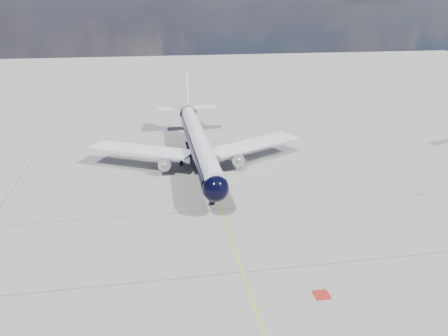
# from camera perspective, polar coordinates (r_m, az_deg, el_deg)

# --- Properties ---
(ground) EXTENTS (320.00, 320.00, 0.00)m
(ground) POSITION_cam_1_polar(r_m,az_deg,el_deg) (78.27, -2.85, 1.02)
(ground) COLOR gray
(ground) RESTS_ON ground
(taxiway_centerline) EXTENTS (0.16, 160.00, 0.01)m
(taxiway_centerline) POSITION_cam_1_polar(r_m,az_deg,el_deg) (73.62, -2.38, -0.29)
(taxiway_centerline) COLOR #E0BD0B
(taxiway_centerline) RESTS_ON ground
(red_marking) EXTENTS (1.60, 1.60, 0.01)m
(red_marking) POSITION_cam_1_polar(r_m,az_deg,el_deg) (45.18, 12.62, -15.87)
(red_marking) COLOR maroon
(red_marking) RESTS_ON ground
(main_airliner) EXTENTS (37.77, 45.84, 13.27)m
(main_airliner) POSITION_cam_1_polar(r_m,az_deg,el_deg) (75.32, -3.41, 3.51)
(main_airliner) COLOR black
(main_airliner) RESTS_ON ground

